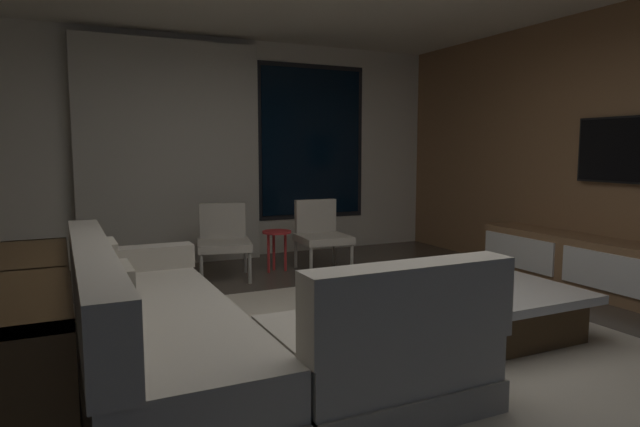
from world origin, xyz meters
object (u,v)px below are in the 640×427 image
at_px(book_stack_on_coffee_table, 458,279).
at_px(mounted_tv, 630,150).
at_px(accent_chair_near_window, 320,231).
at_px(sectional_couch, 210,336).
at_px(accent_chair_by_curtain, 224,237).
at_px(coffee_table, 483,308).
at_px(console_table_behind_couch, 30,331).
at_px(media_console, 629,275).
at_px(side_stool, 277,238).

distance_m(book_stack_on_coffee_table, mounted_tv, 2.28).
relative_size(accent_chair_near_window, mounted_tv, 0.73).
distance_m(sectional_couch, accent_chair_by_curtain, 2.71).
relative_size(coffee_table, console_table_behind_couch, 0.55).
distance_m(accent_chair_near_window, media_console, 3.07).
bearing_deg(sectional_couch, mounted_tv, 4.13).
relative_size(accent_chair_by_curtain, media_console, 0.25).
bearing_deg(mounted_tv, side_stool, 137.83).
relative_size(coffee_table, accent_chair_near_window, 1.49).
bearing_deg(side_stool, console_table_behind_couch, -133.24).
xyz_separation_m(accent_chair_by_curtain, mounted_tv, (3.15, -2.30, 0.92)).
bearing_deg(book_stack_on_coffee_table, console_table_behind_couch, 179.75).
height_order(side_stool, mounted_tv, mounted_tv).
relative_size(sectional_couch, coffee_table, 2.16).
xyz_separation_m(book_stack_on_coffee_table, side_stool, (-0.49, 2.48, -0.02)).
height_order(accent_chair_by_curtain, console_table_behind_couch, accent_chair_by_curtain).
relative_size(media_console, console_table_behind_couch, 1.48).
distance_m(book_stack_on_coffee_table, console_table_behind_couch, 2.80).
distance_m(side_stool, media_console, 3.45).
height_order(coffee_table, console_table_behind_couch, console_table_behind_couch).
bearing_deg(media_console, coffee_table, -177.36).
xyz_separation_m(media_console, mounted_tv, (0.18, 0.20, 1.10)).
height_order(book_stack_on_coffee_table, mounted_tv, mounted_tv).
bearing_deg(sectional_couch, accent_chair_by_curtain, 72.75).
relative_size(book_stack_on_coffee_table, accent_chair_by_curtain, 0.37).
bearing_deg(mounted_tv, sectional_couch, -175.87).
bearing_deg(sectional_couch, side_stool, 61.58).
xyz_separation_m(book_stack_on_coffee_table, accent_chair_near_window, (0.02, 2.40, 0.04)).
relative_size(accent_chair_by_curtain, console_table_behind_couch, 0.37).
bearing_deg(console_table_behind_couch, coffee_table, -2.39).
xyz_separation_m(accent_chair_by_curtain, console_table_behind_couch, (-1.72, -2.45, -0.03)).
xyz_separation_m(sectional_couch, coffee_table, (2.04, 0.01, -0.10)).
relative_size(accent_chair_near_window, side_stool, 1.70).
xyz_separation_m(coffee_table, book_stack_on_coffee_table, (-0.15, 0.11, 0.21)).
relative_size(coffee_table, accent_chair_by_curtain, 1.49).
xyz_separation_m(sectional_couch, console_table_behind_couch, (-0.91, 0.13, 0.12)).
relative_size(accent_chair_near_window, console_table_behind_couch, 0.37).
bearing_deg(mounted_tv, media_console, -132.48).
bearing_deg(media_console, accent_chair_by_curtain, 140.00).
bearing_deg(media_console, accent_chair_near_window, 127.49).
bearing_deg(console_table_behind_couch, accent_chair_by_curtain, 55.02).
bearing_deg(sectional_couch, book_stack_on_coffee_table, 3.61).
bearing_deg(accent_chair_by_curtain, accent_chair_near_window, -3.14).
bearing_deg(book_stack_on_coffee_table, accent_chair_near_window, 89.59).
xyz_separation_m(book_stack_on_coffee_table, accent_chair_by_curtain, (-1.09, 2.46, 0.04)).
height_order(book_stack_on_coffee_table, accent_chair_near_window, accent_chair_near_window).
height_order(book_stack_on_coffee_table, console_table_behind_couch, console_table_behind_couch).
xyz_separation_m(accent_chair_by_curtain, media_console, (2.97, -2.50, -0.18)).
distance_m(accent_chair_near_window, mounted_tv, 3.17).
xyz_separation_m(side_stool, mounted_tv, (2.55, -2.31, 0.98)).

